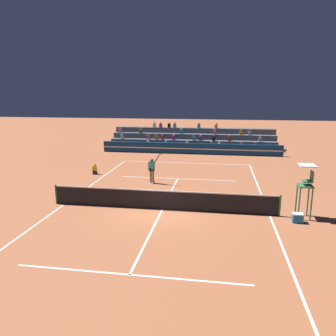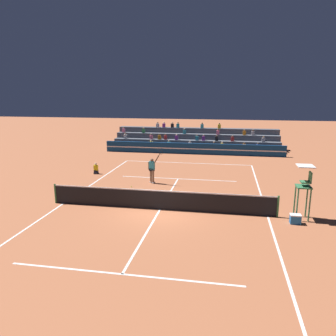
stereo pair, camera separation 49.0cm
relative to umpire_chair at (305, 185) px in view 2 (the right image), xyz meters
name	(u,v)px [view 2 (the right image)]	position (x,y,z in m)	size (l,w,h in m)	color
ground_plane	(160,210)	(-7.10, 0.00, -1.72)	(120.00, 120.00, 0.00)	#AD603D
court_lines	(160,209)	(-7.10, 0.00, -1.71)	(11.10, 23.90, 0.01)	white
tennis_net	(160,200)	(-7.10, 0.00, -1.17)	(12.00, 0.10, 1.10)	#2D6B38
sponsor_banner_wall	(193,149)	(-7.10, 16.24, -1.17)	(18.00, 0.26, 1.10)	navy
bleacher_stand	(196,141)	(-7.10, 19.41, -0.88)	(17.64, 3.80, 2.83)	#4C515B
umpire_chair	(305,185)	(0.00, 0.00, 0.00)	(0.76, 0.84, 2.67)	#337047
ball_kid_courtside	(96,169)	(-13.47, 6.80, -1.39)	(0.30, 0.36, 0.84)	black
tennis_player	(152,169)	(-8.65, 4.98, -0.73)	(1.14, 0.50, 2.42)	brown
tennis_ball	(131,187)	(-9.80, 3.80, -1.68)	(0.07, 0.07, 0.07)	#C6DB33
equipment_cooler	(295,219)	(-0.43, -0.71, -1.49)	(0.50, 0.38, 0.45)	#1E66B2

